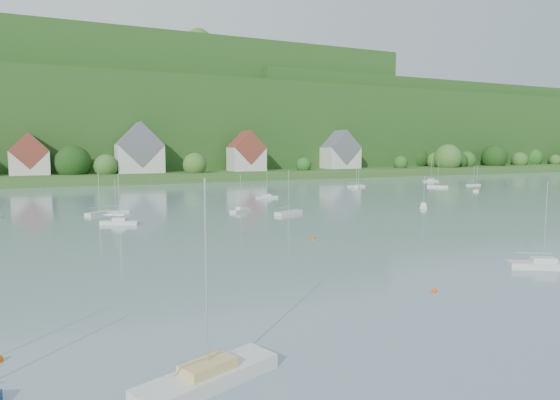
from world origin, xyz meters
name	(u,v)px	position (x,y,z in m)	size (l,w,h in m)	color
far_shore_strip	(122,175)	(0.00, 200.00, 1.50)	(600.00, 60.00, 3.00)	#2A521E
forested_ridge	(104,126)	(0.39, 268.57, 22.89)	(620.00, 181.22, 69.89)	#1A3E13
village_building_1	(30,157)	(-30.00, 189.00, 8.75)	(12.00, 9.36, 14.00)	beige
village_building_2	(139,152)	(5.00, 188.00, 10.27)	(16.00, 11.44, 18.00)	beige
village_building_3	(246,154)	(45.00, 186.00, 9.43)	(13.00, 10.40, 15.50)	beige
village_building_4	(340,153)	(90.00, 190.00, 9.59)	(15.00, 10.40, 16.50)	beige
near_sailboat_2	(208,376)	(-15.43, 31.13, 0.51)	(7.98, 4.73, 10.41)	silver
near_sailboat_4	(543,264)	(21.27, 40.39, 0.45)	(6.38, 4.89, 8.64)	silver
mooring_buoy_2	(434,292)	(6.03, 38.76, 0.00)	(0.42, 0.42, 0.42)	#F94E00
mooring_buoy_3	(313,238)	(8.33, 63.96, 0.00)	(0.47, 0.47, 0.47)	#F94E00
far_sailboat_cluster	(204,199)	(7.75, 114.54, 0.37)	(190.59, 67.59, 8.71)	silver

